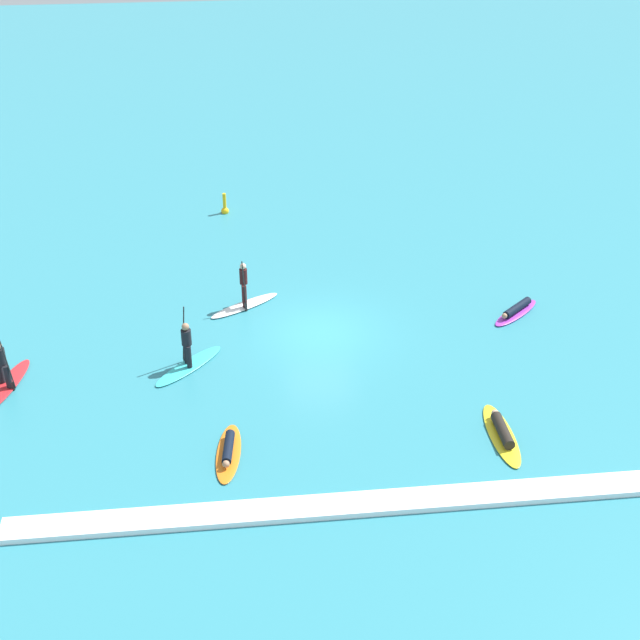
# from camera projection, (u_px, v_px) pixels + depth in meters

# --- Properties ---
(ground_plane) EXTENTS (120.00, 120.00, 0.00)m
(ground_plane) POSITION_uv_depth(u_px,v_px,m) (320.00, 332.00, 33.36)
(ground_plane) COLOR teal
(ground_plane) RESTS_ON ground
(surfer_on_purple_board) EXTENTS (2.43, 2.24, 0.40)m
(surfer_on_purple_board) POSITION_uv_depth(u_px,v_px,m) (516.00, 311.00, 34.41)
(surfer_on_purple_board) COLOR purple
(surfer_on_purple_board) RESTS_ON ground_plane
(surfer_on_white_board) EXTENTS (2.91, 2.18, 2.07)m
(surfer_on_white_board) POSITION_uv_depth(u_px,v_px,m) (244.00, 297.00, 34.74)
(surfer_on_white_board) COLOR white
(surfer_on_white_board) RESTS_ON ground_plane
(surfer_on_teal_board) EXTENTS (2.65, 2.78, 2.29)m
(surfer_on_teal_board) POSITION_uv_depth(u_px,v_px,m) (188.00, 357.00, 31.13)
(surfer_on_teal_board) COLOR #33C6CC
(surfer_on_teal_board) RESTS_ON ground_plane
(surfer_on_yellow_board) EXTENTS (0.77, 3.21, 0.44)m
(surfer_on_yellow_board) POSITION_uv_depth(u_px,v_px,m) (502.00, 432.00, 27.94)
(surfer_on_yellow_board) COLOR yellow
(surfer_on_yellow_board) RESTS_ON ground_plane
(surfer_on_orange_board) EXTENTS (1.03, 2.88, 0.38)m
(surfer_on_orange_board) POSITION_uv_depth(u_px,v_px,m) (228.00, 451.00, 27.19)
(surfer_on_orange_board) COLOR orange
(surfer_on_orange_board) RESTS_ON ground_plane
(surfer_on_red_board) EXTENTS (1.51, 3.29, 2.32)m
(surfer_on_red_board) POSITION_uv_depth(u_px,v_px,m) (5.00, 376.00, 30.10)
(surfer_on_red_board) COLOR red
(surfer_on_red_board) RESTS_ON ground_plane
(marker_buoy) EXTENTS (0.36, 0.36, 1.06)m
(marker_buoy) POSITION_uv_depth(u_px,v_px,m) (225.00, 208.00, 42.51)
(marker_buoy) COLOR yellow
(marker_buoy) RESTS_ON ground_plane
(wave_crest) EXTENTS (19.35, 0.90, 0.18)m
(wave_crest) POSITION_uv_depth(u_px,v_px,m) (357.00, 505.00, 25.23)
(wave_crest) COLOR white
(wave_crest) RESTS_ON ground_plane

